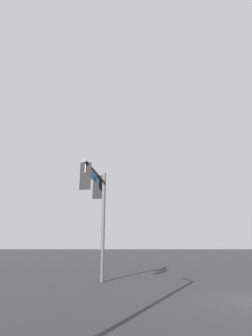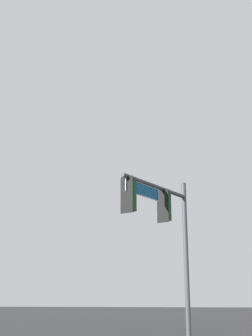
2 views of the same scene
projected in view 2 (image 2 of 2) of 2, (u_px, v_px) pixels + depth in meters
signal_pole_near at (163, 219)px, 17.96m from camera, size 4.44×0.80×6.28m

